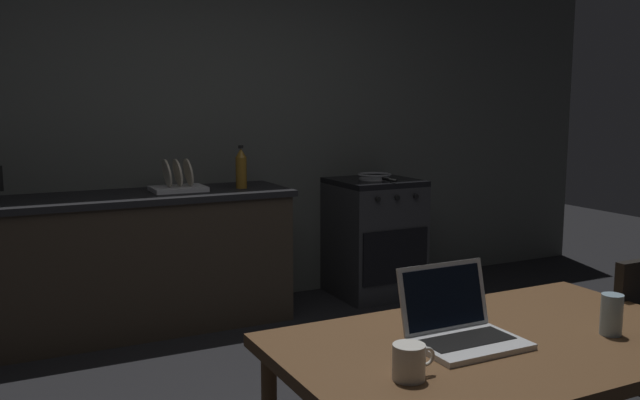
{
  "coord_description": "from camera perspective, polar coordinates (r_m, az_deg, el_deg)",
  "views": [
    {
      "loc": [
        -1.41,
        -2.32,
        1.46
      ],
      "look_at": [
        0.22,
        0.91,
        0.93
      ],
      "focal_mm": 38.0,
      "sensor_mm": 36.0,
      "label": 1
    }
  ],
  "objects": [
    {
      "name": "back_wall",
      "position": [
        4.95,
        -6.62,
        7.69
      ],
      "size": [
        6.4,
        0.1,
        2.81
      ],
      "primitive_type": "cube",
      "color": "#525551",
      "rests_on": "ground_plane"
    },
    {
      "name": "kitchen_counter",
      "position": [
        4.48,
        -16.28,
        -5.12
      ],
      "size": [
        2.16,
        0.64,
        0.88
      ],
      "color": "#382D23",
      "rests_on": "ground_plane"
    },
    {
      "name": "stove_oven",
      "position": [
        5.13,
        4.55,
        -3.14
      ],
      "size": [
        0.6,
        0.62,
        0.88
      ],
      "color": "#2D2D30",
      "rests_on": "ground_plane"
    },
    {
      "name": "dining_table",
      "position": [
        2.22,
        14.95,
        -12.95
      ],
      "size": [
        1.38,
        0.81,
        0.73
      ],
      "color": "brown",
      "rests_on": "ground_plane"
    },
    {
      "name": "laptop",
      "position": [
        2.13,
        11.81,
        -10.5
      ],
      "size": [
        0.32,
        0.27,
        0.22
      ],
      "rotation": [
        0.0,
        0.0,
        0.08
      ],
      "color": "silver",
      "rests_on": "dining_table"
    },
    {
      "name": "bottle",
      "position": [
        4.54,
        -6.66,
        2.69
      ],
      "size": [
        0.07,
        0.07,
        0.29
      ],
      "color": "#8C601E",
      "rests_on": "kitchen_counter"
    },
    {
      "name": "frying_pan",
      "position": [
        5.03,
        4.67,
        2.0
      ],
      "size": [
        0.25,
        0.42,
        0.05
      ],
      "color": "gray",
      "rests_on": "stove_oven"
    },
    {
      "name": "coffee_mug",
      "position": [
        1.84,
        7.55,
        -13.35
      ],
      "size": [
        0.13,
        0.09,
        0.1
      ],
      "color": "silver",
      "rests_on": "dining_table"
    },
    {
      "name": "drinking_glass",
      "position": [
        2.33,
        23.34,
        -8.85
      ],
      "size": [
        0.07,
        0.07,
        0.13
      ],
      "color": "#99B7C6",
      "rests_on": "dining_table"
    },
    {
      "name": "dish_rack",
      "position": [
        4.48,
        -11.86,
        1.34
      ],
      "size": [
        0.34,
        0.26,
        0.21
      ],
      "color": "silver",
      "rests_on": "kitchen_counter"
    }
  ]
}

